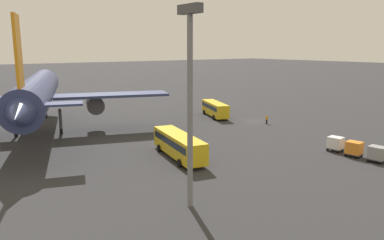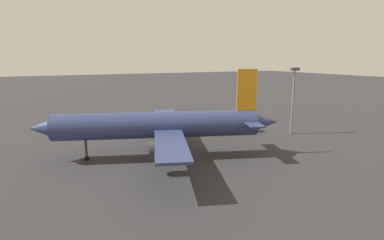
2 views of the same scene
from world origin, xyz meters
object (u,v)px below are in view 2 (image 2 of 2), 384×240
shuttle_bus_far (234,126)px  cargo_cart_grey (243,113)px  baggage_tug (254,113)px  worker_person (171,116)px  cargo_cart_orange (236,113)px  airplane (160,125)px  shuttle_bus_near (141,118)px  cargo_cart_white (228,114)px

shuttle_bus_far → cargo_cart_grey: shuttle_bus_far is taller
baggage_tug → cargo_cart_grey: 4.52m
worker_person → cargo_cart_grey: bearing=164.7°
cargo_cart_grey → cargo_cart_orange: same height
baggage_tug → cargo_cart_orange: size_ratio=1.13×
shuttle_bus_far → cargo_cart_orange: bearing=-113.3°
airplane → cargo_cart_orange: bearing=-123.6°
shuttle_bus_far → shuttle_bus_near: bearing=-36.6°
airplane → baggage_tug: airplane is taller
airplane → baggage_tug: bearing=-128.6°
airplane → baggage_tug: 55.51m
shuttle_bus_near → cargo_cart_grey: size_ratio=4.92×
cargo_cart_orange → shuttle_bus_near: bearing=-6.3°
shuttle_bus_near → airplane: bearing=101.5°
shuttle_bus_near → shuttle_bus_far: shuttle_bus_far is taller
baggage_tug → worker_person: baggage_tug is taller
baggage_tug → shuttle_bus_near: bearing=-8.7°
airplane → cargo_cart_white: airplane is taller
worker_person → cargo_cart_white: bearing=160.9°
shuttle_bus_near → cargo_cart_grey: bearing=-164.7°
worker_person → cargo_cart_orange: size_ratio=0.79×
shuttle_bus_near → worker_person: bearing=-143.4°
worker_person → cargo_cart_grey: size_ratio=0.79×
cargo_cart_grey → worker_person: bearing=-15.3°
cargo_cart_grey → cargo_cart_white: same height
shuttle_bus_near → cargo_cart_grey: 36.58m
worker_person → cargo_cart_grey: (-24.89, 6.83, 0.32)m
baggage_tug → worker_person: (29.39, -7.20, -0.07)m
cargo_cart_orange → cargo_cart_white: (3.02, -0.40, 0.00)m
airplane → shuttle_bus_far: (-25.53, -11.07, -4.93)m
airplane → shuttle_bus_near: 34.54m
baggage_tug → cargo_cart_white: (10.54, -0.67, 0.25)m
shuttle_bus_near → cargo_cart_white: 30.53m
shuttle_bus_far → worker_person: size_ratio=7.19×
worker_person → cargo_cart_grey: cargo_cart_grey is taller
shuttle_bus_near → baggage_tug: size_ratio=4.37×
airplane → shuttle_bus_far: size_ratio=3.94×
cargo_cart_white → baggage_tug: bearing=176.4°
shuttle_bus_near → cargo_cart_white: bearing=-165.3°
baggage_tug → shuttle_bus_far: bearing=38.6°
worker_person → cargo_cart_grey: 25.81m
cargo_cart_grey → cargo_cart_white: (6.05, -0.31, 0.00)m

